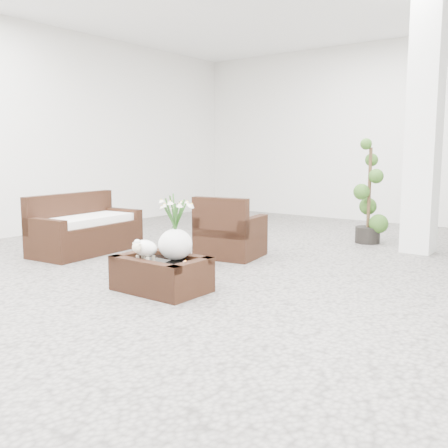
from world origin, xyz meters
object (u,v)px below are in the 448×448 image
Objects in this scene: loveseat at (86,223)px; coffee_table at (162,275)px; armchair at (231,226)px; topiary at (369,192)px.

coffee_table is at bearing -115.32° from loveseat.
coffee_table is 2.37m from loveseat.
topiary is at bearing -126.97° from armchair.
coffee_table is at bearing -99.03° from topiary.
loveseat is at bearing -132.69° from topiary.
armchair is at bearing -116.90° from topiary.
coffee_table is 3.98m from topiary.
armchair is at bearing 104.08° from coffee_table.
topiary reaches higher than coffee_table.
coffee_table is 1.85m from armchair.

